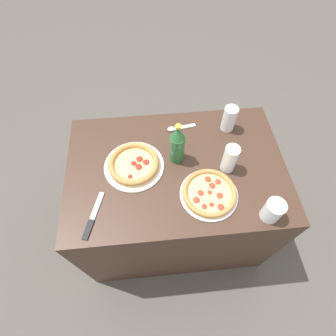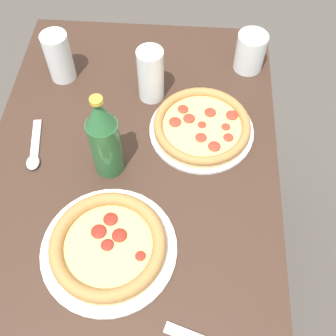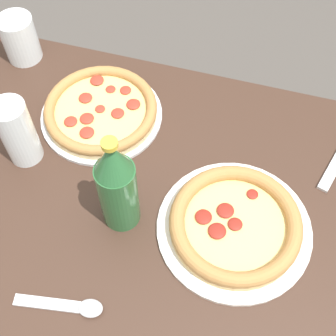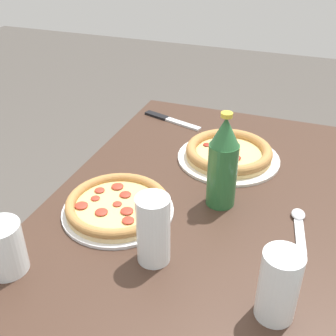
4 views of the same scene
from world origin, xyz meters
name	(u,v)px [view 4 (image 4 of 4)]	position (x,y,z in m)	size (l,w,h in m)	color
table	(196,300)	(0.00, 0.00, 0.38)	(1.08, 0.72, 0.76)	#3D281E
pizza_veggie	(118,206)	(0.13, -0.17, 0.78)	(0.27, 0.27, 0.04)	silver
pizza_pepperoni	(229,153)	(-0.21, 0.02, 0.78)	(0.29, 0.29, 0.04)	silver
glass_mango_juice	(153,231)	(0.25, -0.03, 0.84)	(0.07, 0.07, 0.15)	white
glass_iced_tea	(278,289)	(0.30, 0.22, 0.83)	(0.07, 0.07, 0.14)	white
glass_cola	(4,249)	(0.37, -0.29, 0.82)	(0.08, 0.08, 0.11)	white
beer_bottle	(223,163)	(0.01, 0.05, 0.88)	(0.07, 0.07, 0.24)	#286033
knife	(170,120)	(-0.39, -0.23, 0.77)	(0.09, 0.22, 0.01)	black
spoon	(299,223)	(0.03, 0.24, 0.77)	(0.16, 0.05, 0.02)	silver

